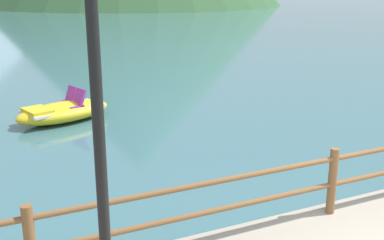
{
  "coord_description": "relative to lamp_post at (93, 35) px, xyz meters",
  "views": [
    {
      "loc": [
        -4.25,
        -3.01,
        3.49
      ],
      "look_at": [
        -0.52,
        5.0,
        0.9
      ],
      "focal_mm": 43.81,
      "sensor_mm": 36.0,
      "label": 1
    }
  ],
  "objects": [
    {
      "name": "ground_plane",
      "position": [
        3.42,
        39.42,
        -3.11
      ],
      "size": [
        200.0,
        200.0,
        0.0
      ],
      "primitive_type": "plane",
      "color": "#3D6B75"
    },
    {
      "name": "dock_railing",
      "position": [
        3.42,
        0.97,
        -2.13
      ],
      "size": [
        23.92,
        0.12,
        0.95
      ],
      "color": "brown",
      "rests_on": "promenade_dock"
    },
    {
      "name": "lamp_post",
      "position": [
        0.0,
        0.0,
        0.0
      ],
      "size": [
        0.28,
        0.28,
        4.54
      ],
      "color": "black",
      "rests_on": "promenade_dock"
    },
    {
      "name": "pedal_boat_2",
      "position": [
        1.08,
        8.52,
        -2.84
      ],
      "size": [
        2.77,
        1.84,
        0.85
      ],
      "color": "yellow",
      "rests_on": "ground"
    }
  ]
}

